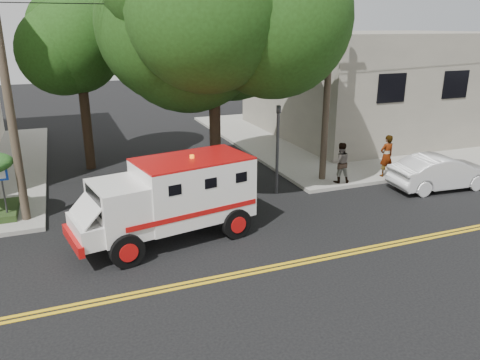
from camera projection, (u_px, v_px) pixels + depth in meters
name	position (u px, v px, depth m)	size (l,w,h in m)	color
ground	(239.00, 274.00, 12.90)	(100.00, 100.00, 0.00)	black
sidewalk_ne	(362.00, 133.00, 29.46)	(17.00, 17.00, 0.15)	gray
building_right	(381.00, 82.00, 29.45)	(14.00, 12.00, 6.00)	slate
utility_pole_left	(7.00, 93.00, 14.87)	(0.28, 0.28, 9.00)	#382D23
utility_pole_right	(328.00, 78.00, 19.14)	(0.28, 0.28, 9.00)	#382D23
tree_main	(227.00, 6.00, 16.79)	(6.08, 5.70, 9.85)	black
tree_left	(86.00, 45.00, 20.61)	(4.48, 4.20, 7.70)	black
tree_right	(282.00, 33.00, 27.97)	(4.80, 4.50, 8.20)	black
traffic_signal	(278.00, 140.00, 18.46)	(0.15, 0.18, 3.60)	#3F3F42
accessibility_sign	(3.00, 186.00, 15.80)	(0.45, 0.10, 2.02)	#3F3F42
armored_truck	(172.00, 196.00, 14.63)	(5.96, 3.14, 2.58)	white
parked_sedan	(441.00, 172.00, 19.48)	(1.52, 4.36, 1.44)	silver
pedestrian_a	(387.00, 156.00, 20.55)	(0.68, 0.45, 1.87)	gray
pedestrian_b	(340.00, 163.00, 19.76)	(0.84, 0.66, 1.73)	gray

